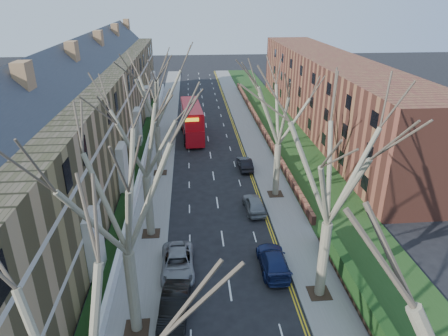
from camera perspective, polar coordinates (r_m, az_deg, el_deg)
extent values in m
cube|color=slate|center=(53.96, -8.69, 4.05)|extent=(3.00, 102.00, 0.12)
cube|color=slate|center=(54.44, 4.05, 4.44)|extent=(3.00, 102.00, 0.12)
cube|color=olive|center=(46.18, -19.36, 6.06)|extent=(9.00, 78.00, 10.00)
cube|color=#2F3239|center=(44.88, -20.41, 13.37)|extent=(4.67, 78.00, 4.67)
cube|color=beige|center=(45.71, -13.70, 4.59)|extent=(0.12, 78.00, 0.35)
cube|color=beige|center=(44.73, -14.13, 8.82)|extent=(0.12, 78.00, 0.35)
cube|color=brown|center=(59.61, 14.77, 10.36)|extent=(8.00, 54.00, 10.00)
cube|color=brown|center=(58.30, 5.13, 6.24)|extent=(0.35, 54.00, 0.90)
cube|color=white|center=(46.46, -11.29, 1.32)|extent=(0.30, 78.00, 1.00)
cube|color=#1C3B15|center=(55.26, 8.68, 4.62)|extent=(6.00, 102.00, 0.06)
cylinder|color=#68614A|center=(23.62, -12.89, -16.95)|extent=(0.64, 0.64, 5.25)
cube|color=#2D2116|center=(25.37, -12.32, -21.45)|extent=(1.40, 1.40, 0.05)
cylinder|color=#68614A|center=(31.88, -10.68, -5.36)|extent=(0.64, 0.64, 5.07)
cube|color=#2D2116|center=(33.16, -10.36, -9.18)|extent=(1.40, 1.40, 0.05)
cylinder|color=#68614A|center=(42.72, -9.30, 2.54)|extent=(0.60, 0.60, 5.25)
cube|color=#2D2116|center=(43.71, -9.08, -0.66)|extent=(1.40, 1.40, 0.05)
cylinder|color=#68614A|center=(26.12, 13.97, -12.61)|extent=(0.64, 0.64, 5.25)
cube|color=#2D2116|center=(27.71, 13.42, -16.98)|extent=(1.40, 1.40, 0.05)
cylinder|color=#68614A|center=(37.88, 7.54, -0.30)|extent=(0.60, 0.60, 5.07)
cube|color=#2D2116|center=(38.96, 7.34, -3.69)|extent=(1.40, 1.40, 0.05)
cube|color=#B40C15|center=(54.14, -4.57, 5.80)|extent=(3.06, 10.59, 2.09)
cube|color=#B40C15|center=(53.57, -4.64, 7.84)|extent=(3.03, 10.07, 1.90)
cube|color=black|center=(54.01, -4.59, 6.24)|extent=(3.03, 9.76, 0.86)
cube|color=black|center=(53.54, -4.65, 7.94)|extent=(3.01, 9.55, 0.86)
imported|color=black|center=(25.34, -7.11, -19.15)|extent=(1.99, 4.65, 1.49)
imported|color=gray|center=(28.68, -6.61, -13.40)|extent=(2.37, 4.98, 1.37)
imported|color=navy|center=(28.97, 7.04, -13.02)|extent=(1.90, 4.67, 1.36)
imported|color=gray|center=(35.82, 4.33, -5.14)|extent=(1.82, 4.11, 1.38)
imported|color=black|center=(44.23, 3.01, 0.63)|extent=(1.50, 3.90, 1.27)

